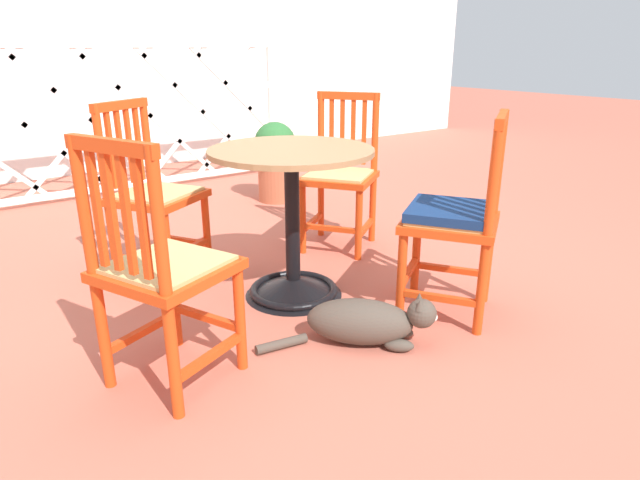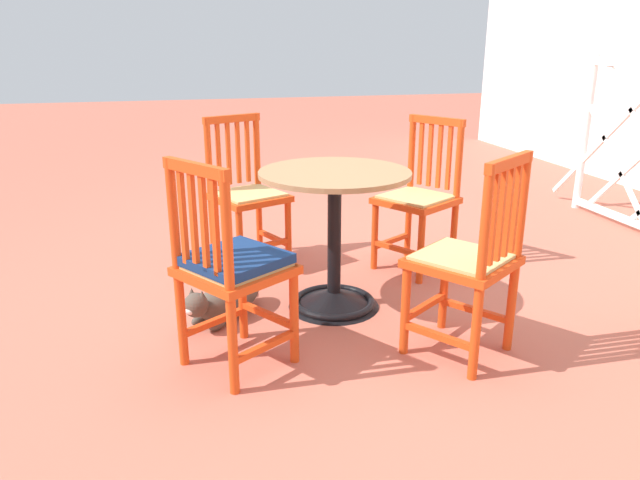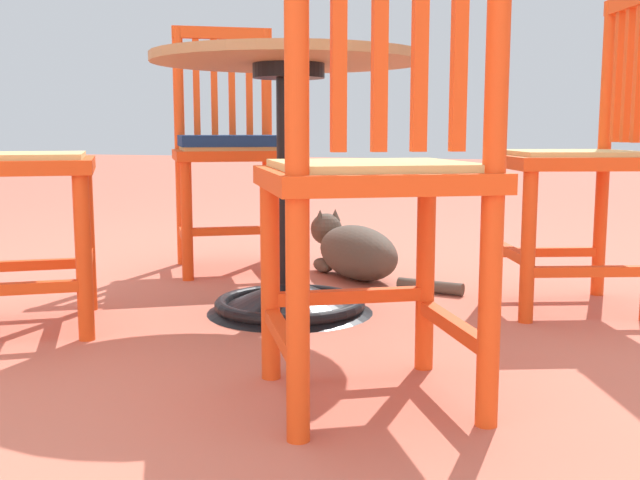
{
  "view_description": "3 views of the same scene",
  "coord_description": "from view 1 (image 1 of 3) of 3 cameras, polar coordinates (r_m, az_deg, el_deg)",
  "views": [
    {
      "loc": [
        -1.43,
        -1.96,
        1.17
      ],
      "look_at": [
        -0.02,
        -0.03,
        0.31
      ],
      "focal_mm": 30.39,
      "sensor_mm": 36.0,
      "label": 1
    },
    {
      "loc": [
        2.76,
        -0.7,
        1.35
      ],
      "look_at": [
        -0.13,
        0.03,
        0.36
      ],
      "focal_mm": 34.16,
      "sensor_mm": 36.0,
      "label": 2
    },
    {
      "loc": [
        -0.92,
        2.11,
        0.52
      ],
      "look_at": [
        -0.13,
        -0.05,
        0.19
      ],
      "focal_mm": 43.21,
      "sensor_mm": 36.0,
      "label": 3
    }
  ],
  "objects": [
    {
      "name": "lattice_fence_panel",
      "position": [
        4.78,
        -20.18,
        12.01
      ],
      "size": [
        3.49,
        0.06,
        1.24
      ],
      "color": "white",
      "rests_on": "ground_plane"
    },
    {
      "name": "ground_plane",
      "position": [
        2.69,
        -0.04,
        -5.95
      ],
      "size": [
        24.0,
        24.0,
        0.0
      ],
      "primitive_type": "plane",
      "color": "#BC604C"
    },
    {
      "name": "orange_chair_tucked_in",
      "position": [
        1.94,
        -16.35,
        -3.27
      ],
      "size": [
        0.52,
        0.52,
        0.91
      ],
      "color": "#D64214",
      "rests_on": "ground_plane"
    },
    {
      "name": "terracotta_planter",
      "position": [
        4.3,
        -4.71,
        8.44
      ],
      "size": [
        0.32,
        0.32,
        0.62
      ],
      "color": "#B25B3D",
      "rests_on": "ground_plane"
    },
    {
      "name": "orange_chair_near_fence",
      "position": [
        2.46,
        14.06,
        2.09
      ],
      "size": [
        0.55,
        0.55,
        0.91
      ],
      "color": "#D64214",
      "rests_on": "ground_plane"
    },
    {
      "name": "orange_chair_at_corner",
      "position": [
        3.25,
        2.17,
        6.69
      ],
      "size": [
        0.56,
        0.56,
        0.91
      ],
      "color": "#D64214",
      "rests_on": "ground_plane"
    },
    {
      "name": "cafe_table",
      "position": [
        2.61,
        -2.89,
        -0.07
      ],
      "size": [
        0.76,
        0.76,
        0.73
      ],
      "color": "black",
      "rests_on": "ground_plane"
    },
    {
      "name": "building_wall_backdrop",
      "position": [
        5.8,
        -23.52,
        20.55
      ],
      "size": [
        10.0,
        0.2,
        2.8
      ],
      "primitive_type": "cube",
      "color": "white",
      "rests_on": "ground_plane"
    },
    {
      "name": "orange_chair_facing_out",
      "position": [
        2.94,
        -17.21,
        4.41
      ],
      "size": [
        0.55,
        0.55,
        0.91
      ],
      "color": "#D64214",
      "rests_on": "ground_plane"
    },
    {
      "name": "tabby_cat",
      "position": [
        2.26,
        5.15,
        -8.62
      ],
      "size": [
        0.65,
        0.46,
        0.23
      ],
      "color": "#4C4238",
      "rests_on": "ground_plane"
    }
  ]
}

